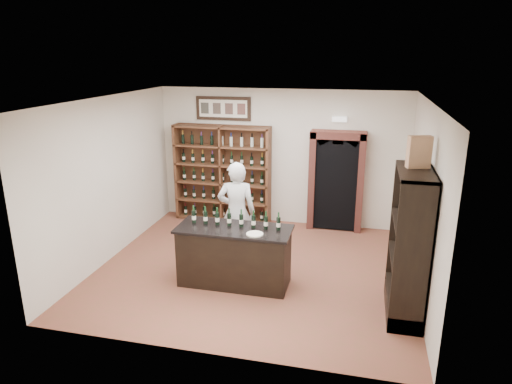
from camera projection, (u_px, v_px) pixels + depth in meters
floor at (255, 268)px, 8.23m from camera, size 5.50×5.50×0.00m
ceiling at (254, 100)px, 7.35m from camera, size 5.50×5.50×0.00m
wall_back at (281, 158)px, 10.11m from camera, size 5.50×0.04×3.00m
wall_left at (109, 179)px, 8.39m from camera, size 0.04×5.00×3.00m
wall_right at (424, 201)px, 7.18m from camera, size 0.04×5.00×3.00m
wine_shelf at (223, 173)px, 10.36m from camera, size 2.20×0.38×2.20m
framed_picture at (223, 108)px, 10.06m from camera, size 1.25×0.04×0.52m
arched_doorway at (336, 179)px, 9.79m from camera, size 1.17×0.35×2.17m
emergency_light at (340, 119)px, 9.50m from camera, size 0.30×0.10×0.10m
tasting_counter at (234, 256)px, 7.57m from camera, size 1.88×0.78×1.00m
counter_bottle_0 at (194, 216)px, 7.62m from camera, size 0.07×0.07×0.30m
counter_bottle_1 at (205, 217)px, 7.58m from camera, size 0.07×0.07×0.30m
counter_bottle_2 at (217, 218)px, 7.53m from camera, size 0.07×0.07×0.30m
counter_bottle_3 at (229, 219)px, 7.49m from camera, size 0.07×0.07×0.30m
counter_bottle_4 at (241, 220)px, 7.44m from camera, size 0.07×0.07×0.30m
counter_bottle_5 at (254, 222)px, 7.40m from camera, size 0.07×0.07×0.30m
counter_bottle_6 at (266, 223)px, 7.35m from camera, size 0.07×0.07×0.30m
counter_bottle_7 at (278, 224)px, 7.31m from camera, size 0.07×0.07×0.30m
side_cabinet at (409, 267)px, 6.61m from camera, size 0.48×1.20×2.20m
shopkeeper at (237, 213)px, 8.28m from camera, size 0.76×0.58×1.89m
plate at (255, 234)px, 7.13m from camera, size 0.27×0.27×0.02m
wine_crate at (419, 152)px, 6.27m from camera, size 0.34×0.21×0.45m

